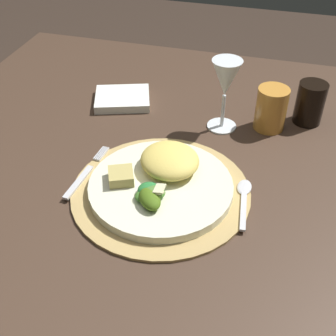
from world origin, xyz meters
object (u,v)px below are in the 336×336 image
object	(u,v)px
dinner_plate	(161,187)
dark_tumbler	(310,103)
dining_table	(166,215)
wine_glass	(226,81)
amber_tumbler	(271,109)
spoon	(244,195)
napkin	(122,99)
fork	(85,174)

from	to	relation	value
dinner_plate	dark_tumbler	xyz separation A→B (m)	(0.25, 0.32, 0.03)
dining_table	wine_glass	distance (m)	0.33
wine_glass	amber_tumbler	size ratio (longest dim) A/B	1.67
spoon	dinner_plate	bearing A→B (deg)	-170.43
spoon	wine_glass	world-z (taller)	wine_glass
dining_table	napkin	size ratio (longest dim) A/B	8.75
amber_tumbler	dark_tumbler	xyz separation A→B (m)	(0.08, 0.05, -0.00)
dinner_plate	wine_glass	world-z (taller)	wine_glass
spoon	fork	bearing A→B (deg)	-175.72
spoon	amber_tumbler	size ratio (longest dim) A/B	1.38
dinner_plate	amber_tumbler	xyz separation A→B (m)	(0.17, 0.27, 0.03)
dining_table	wine_glass	bearing A→B (deg)	54.69
wine_glass	amber_tumbler	xyz separation A→B (m)	(0.10, 0.03, -0.07)
dinner_plate	fork	distance (m)	0.15
dining_table	amber_tumbler	world-z (taller)	amber_tumbler
wine_glass	dark_tumbler	distance (m)	0.21
napkin	wine_glass	size ratio (longest dim) A/B	0.80
dining_table	fork	bearing A→B (deg)	-139.04
dark_tumbler	dining_table	bearing A→B (deg)	-143.31
spoon	amber_tumbler	bearing A→B (deg)	85.29
dark_tumbler	amber_tumbler	bearing A→B (deg)	-149.62
dark_tumbler	dinner_plate	bearing A→B (deg)	-128.17
dark_tumbler	fork	bearing A→B (deg)	-141.88
dining_table	dinner_plate	size ratio (longest dim) A/B	4.24
fork	amber_tumbler	bearing A→B (deg)	39.84
fork	spoon	world-z (taller)	spoon
dinner_plate	napkin	distance (m)	0.34
dining_table	spoon	distance (m)	0.27
dinner_plate	spoon	world-z (taller)	dinner_plate
wine_glass	fork	bearing A→B (deg)	-132.45
fork	spoon	bearing A→B (deg)	4.28
napkin	dinner_plate	bearing A→B (deg)	-57.93
dinner_plate	wine_glass	size ratio (longest dim) A/B	1.66
napkin	dark_tumbler	bearing A→B (deg)	4.23
napkin	dark_tumbler	world-z (taller)	dark_tumbler
spoon	napkin	xyz separation A→B (m)	(-0.33, 0.26, 0.00)
spoon	amber_tumbler	world-z (taller)	amber_tumbler
fork	dark_tumbler	world-z (taller)	dark_tumbler
dining_table	amber_tumbler	size ratio (longest dim) A/B	11.73
spoon	napkin	bearing A→B (deg)	141.54
dining_table	spoon	world-z (taller)	spoon
dinner_plate	wine_glass	xyz separation A→B (m)	(0.07, 0.25, 0.10)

